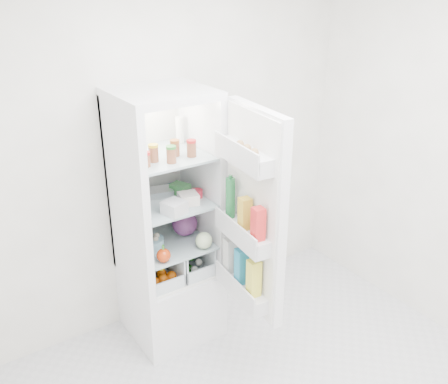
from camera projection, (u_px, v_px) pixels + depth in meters
room_walls at (320, 175)px, 2.32m from camera, size 3.02×3.02×2.61m
refrigerator at (166, 248)px, 3.53m from camera, size 0.60×0.60×1.80m
shelf_low at (169, 242)px, 3.46m from camera, size 0.49×0.53×0.01m
shelf_mid at (167, 202)px, 3.33m from camera, size 0.49×0.53×0.02m
shelf_top at (165, 155)px, 3.20m from camera, size 0.49×0.53×0.02m
crisper_left at (155, 264)px, 3.45m from camera, size 0.23×0.46×0.22m
crisper_right at (185, 253)px, 3.57m from camera, size 0.23×0.46×0.22m
condiment_jars at (168, 154)px, 3.07m from camera, size 0.38×0.16×0.08m
squeeze_bottle at (180, 130)px, 3.36m from camera, size 0.06×0.06×0.18m
tub_white at (174, 207)px, 3.14m from camera, size 0.16×0.16×0.08m
tub_cream at (188, 198)px, 3.28m from camera, size 0.15×0.15×0.07m
tin_red at (197, 194)px, 3.37m from camera, size 0.10×0.10×0.05m
foil_tray at (159, 192)px, 3.40m from camera, size 0.20×0.17×0.04m
tub_green at (180, 189)px, 3.42m from camera, size 0.13×0.15×0.07m
red_cabbage at (185, 223)px, 3.51m from camera, size 0.18×0.18×0.18m
bell_pepper at (164, 255)px, 3.19m from camera, size 0.09×0.09×0.09m
mushroom_bowl at (152, 243)px, 3.35m from camera, size 0.18×0.18×0.07m
salad_bag at (204, 240)px, 3.35m from camera, size 0.11×0.11×0.11m
citrus_pile at (157, 269)px, 3.44m from camera, size 0.20×0.31×0.16m
veg_pile at (186, 259)px, 3.59m from camera, size 0.16×0.30×0.10m
fridge_door at (251, 218)px, 3.02m from camera, size 0.23×0.60×1.30m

